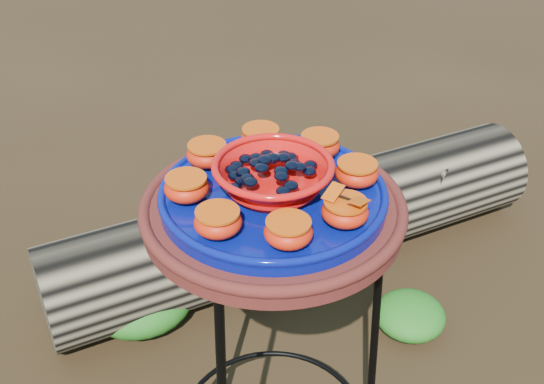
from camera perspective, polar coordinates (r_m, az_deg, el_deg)
plant_stand at (r=1.43m, az=0.07°, el=-13.76°), size 0.44×0.44×0.70m
terracotta_saucer at (r=1.18m, az=0.09°, el=-1.66°), size 0.45×0.45×0.04m
cobalt_plate at (r=1.16m, az=0.09°, el=-0.41°), size 0.39×0.39×0.03m
red_bowl at (r=1.14m, az=0.09°, el=1.23°), size 0.19×0.19×0.05m
glass_gems at (r=1.12m, az=0.09°, el=2.94°), size 0.15×0.15×0.03m
orange_half_0 at (r=1.07m, az=6.13°, el=-1.67°), size 0.08×0.08×0.04m
orange_half_1 at (r=1.17m, az=7.10°, el=1.58°), size 0.08×0.08×0.04m
orange_half_2 at (r=1.25m, az=4.00°, el=3.91°), size 0.08×0.08×0.04m
orange_half_3 at (r=1.27m, az=-0.95°, el=4.51°), size 0.08×0.08×0.04m
orange_half_4 at (r=1.22m, az=-5.44°, el=3.15°), size 0.08×0.08×0.04m
orange_half_5 at (r=1.13m, az=-7.16°, el=0.34°), size 0.08×0.08×0.04m
orange_half_6 at (r=1.05m, az=-4.55°, el=-2.52°), size 0.08×0.08×0.04m
orange_half_7 at (r=1.03m, az=1.38°, el=-3.38°), size 0.08×0.08×0.04m
butterfly at (r=1.06m, az=6.22°, el=-0.45°), size 0.10×0.08×0.01m
driftwood_log at (r=2.11m, az=2.40°, el=-2.64°), size 1.61×0.63×0.29m
foliage_right at (r=1.98m, az=11.50°, el=-9.98°), size 0.20×0.20×0.10m
foliage_back at (r=2.00m, az=-11.06°, el=-8.43°), size 0.31×0.31×0.16m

